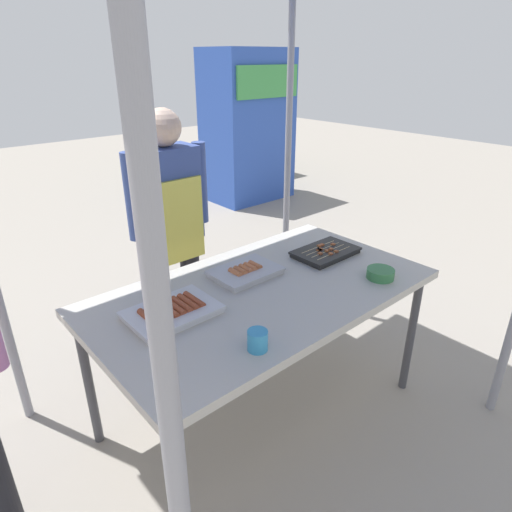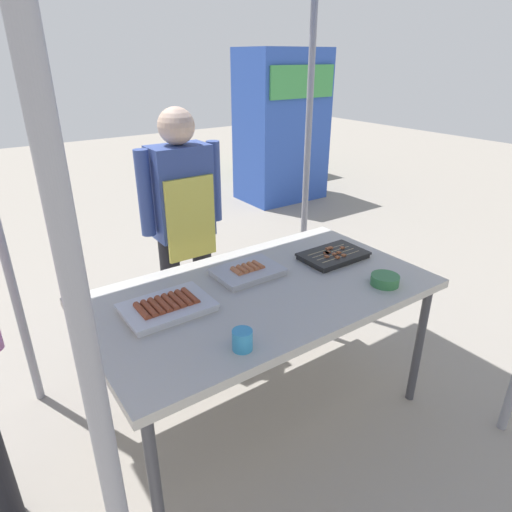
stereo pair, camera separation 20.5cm
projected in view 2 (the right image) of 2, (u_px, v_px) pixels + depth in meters
ground_plane at (261, 411)px, 2.39m from camera, size 18.00×18.00×0.00m
stall_table at (262, 299)px, 2.10m from camera, size 1.60×0.90×0.75m
tray_grilled_sausages at (167, 306)px, 1.89m from camera, size 0.37×0.26×0.05m
tray_meat_skewers at (333, 256)px, 2.38m from camera, size 0.35×0.23×0.04m
tray_pork_links at (248, 271)px, 2.20m from camera, size 0.33×0.24×0.05m
condiment_bowl at (385, 280)px, 2.10m from camera, size 0.13×0.13×0.05m
drink_cup_near_edge at (242, 340)px, 1.63m from camera, size 0.08×0.08×0.08m
vendor_woman at (183, 216)px, 2.62m from camera, size 0.52×0.22×1.50m
neighbor_stall_left at (282, 127)px, 5.60m from camera, size 1.03×0.75×1.83m
neighbor_stall_right at (271, 114)px, 6.96m from camera, size 0.74×0.71×1.78m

